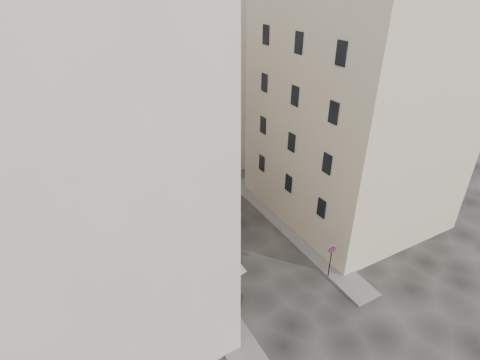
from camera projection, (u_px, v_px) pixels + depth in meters
ground at (262, 268)px, 26.77m from camera, size 90.00×90.00×0.00m
sidewalk_left at (183, 255)px, 27.92m from camera, size 2.00×22.00×0.12m
sidewalk_right at (289, 227)px, 30.92m from camera, size 2.00×18.00×0.12m
building_left at (67, 151)px, 19.63m from camera, size 12.20×16.20×20.60m
building_right at (356, 106)px, 29.28m from camera, size 12.20×14.20×18.60m
building_back at (154, 80)px, 36.33m from camera, size 18.20×10.20×18.60m
cafe_storefront at (200, 259)px, 24.81m from camera, size 1.74×7.30×3.50m
stone_steps at (194, 186)px, 36.19m from camera, size 9.00×3.15×0.80m
bollard_near at (228, 288)px, 24.38m from camera, size 0.12×0.12×0.98m
bollard_mid at (206, 256)px, 27.06m from camera, size 0.12×0.12×0.98m
bollard_far at (188, 231)px, 29.74m from camera, size 0.12×0.12×0.98m
no_parking_sign at (331, 255)px, 25.05m from camera, size 0.62×0.16×2.74m
bistro_table_a at (232, 302)px, 23.43m from camera, size 1.24×0.58×0.88m
bistro_table_b at (223, 276)px, 25.39m from camera, size 1.39×0.65×0.98m
bistro_table_c at (211, 269)px, 25.92m from camera, size 1.42×0.67×1.00m
bistro_table_d at (207, 253)px, 27.49m from camera, size 1.32×0.62×0.93m
bistro_table_e at (202, 245)px, 28.31m from camera, size 1.30×0.61×0.91m
pedestrian at (206, 252)px, 27.02m from camera, size 0.62×0.42×1.65m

